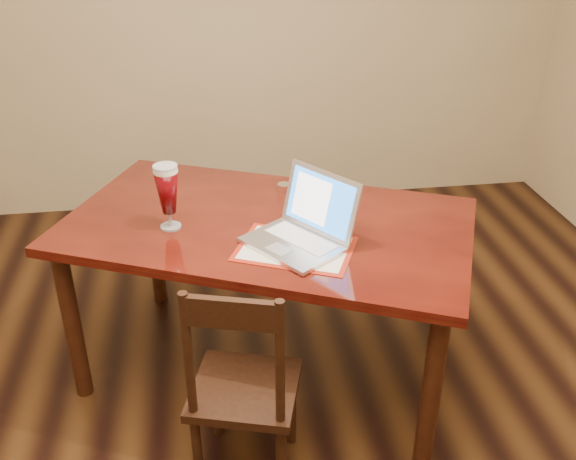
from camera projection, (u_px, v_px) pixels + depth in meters
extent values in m
cube|color=tan|center=(222.00, 5.00, 3.99)|extent=(4.50, 0.01, 2.70)
cube|color=#54140B|center=(267.00, 226.00, 2.67)|extent=(1.90, 1.54, 0.04)
cylinder|color=#33180C|center=(73.00, 325.00, 2.71)|extent=(0.07, 0.07, 0.74)
cylinder|color=#33180C|center=(431.00, 393.00, 2.35)|extent=(0.07, 0.07, 0.74)
cylinder|color=#33180C|center=(154.00, 240.00, 3.37)|extent=(0.07, 0.07, 0.74)
cylinder|color=#33180C|center=(445.00, 283.00, 3.00)|extent=(0.07, 0.07, 0.74)
cube|color=maroon|center=(295.00, 249.00, 2.46)|extent=(0.53, 0.46, 0.00)
cube|color=silver|center=(295.00, 248.00, 2.46)|extent=(0.47, 0.41, 0.00)
cube|color=silver|center=(292.00, 245.00, 2.47)|extent=(0.41, 0.44, 0.02)
cube|color=silver|center=(301.00, 238.00, 2.49)|extent=(0.27, 0.30, 0.00)
cube|color=silver|center=(279.00, 249.00, 2.42)|extent=(0.11, 0.11, 0.00)
cube|color=silver|center=(320.00, 202.00, 2.50)|extent=(0.27, 0.33, 0.24)
cube|color=blue|center=(319.00, 202.00, 2.50)|extent=(0.23, 0.29, 0.20)
cube|color=white|center=(311.00, 199.00, 2.52)|extent=(0.14, 0.17, 0.17)
cylinder|color=silver|center=(171.00, 226.00, 2.62)|extent=(0.08, 0.08, 0.01)
cylinder|color=silver|center=(170.00, 219.00, 2.60)|extent=(0.01, 0.01, 0.06)
cylinder|color=white|center=(165.00, 170.00, 2.50)|extent=(0.10, 0.10, 0.02)
cylinder|color=silver|center=(165.00, 167.00, 2.49)|extent=(0.10, 0.10, 0.01)
cylinder|color=white|center=(284.00, 188.00, 2.91)|extent=(0.06, 0.06, 0.04)
cylinder|color=white|center=(301.00, 189.00, 2.90)|extent=(0.06, 0.06, 0.04)
cube|color=black|center=(245.00, 389.00, 2.34)|extent=(0.47, 0.45, 0.04)
cylinder|color=black|center=(198.00, 455.00, 2.33)|extent=(0.04, 0.04, 0.37)
cylinder|color=black|center=(216.00, 399.00, 2.58)|extent=(0.04, 0.04, 0.37)
cylinder|color=black|center=(292.00, 407.00, 2.55)|extent=(0.04, 0.04, 0.37)
cylinder|color=black|center=(188.00, 354.00, 2.11)|extent=(0.03, 0.03, 0.49)
cylinder|color=black|center=(280.00, 363.00, 2.07)|extent=(0.03, 0.03, 0.49)
cube|color=black|center=(231.00, 314.00, 2.01)|extent=(0.30, 0.11, 0.11)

